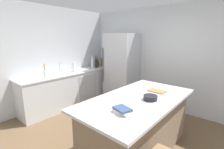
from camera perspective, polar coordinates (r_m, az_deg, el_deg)
wall_rear at (r=4.29m, az=19.83°, el=5.25°), size 6.00×0.10×2.60m
wall_left at (r=4.38m, az=-25.44°, el=4.90°), size 0.10×6.00×2.60m
counter_run_left at (r=4.61m, az=-14.13°, el=-4.67°), size 0.63×2.74×0.91m
kitchen_island at (r=2.74m, az=8.94°, el=-16.95°), size 1.07×2.03×0.90m
refrigerator at (r=4.60m, az=3.39°, el=2.23°), size 0.85×0.72×1.93m
sink_faucet at (r=4.36m, az=-17.92°, el=2.38°), size 0.15×0.05×0.30m
flower_vase at (r=4.12m, az=-22.68°, el=0.64°), size 0.08×0.08×0.32m
paper_towel_roll at (r=4.47m, az=-13.55°, el=2.60°), size 0.14×0.14×0.31m
vinegar_bottle at (r=5.32m, az=-3.64°, el=4.24°), size 0.06×0.06×0.26m
whiskey_bottle at (r=5.15m, az=-3.28°, el=4.17°), size 0.07×0.07×0.31m
syrup_bottle at (r=5.18m, az=-5.06°, el=3.80°), size 0.07×0.07×0.24m
hot_sauce_bottle at (r=5.05m, az=-5.31°, el=3.59°), size 0.05×0.05×0.23m
wine_bottle at (r=4.97m, az=-5.72°, el=3.96°), size 0.07×0.07×0.35m
soda_bottle at (r=4.92m, az=-6.93°, el=3.99°), size 0.08×0.08×0.38m
cookbook_stack at (r=2.05m, az=3.67°, el=-12.54°), size 0.25×0.21×0.07m
mixing_bowl at (r=2.50m, az=13.43°, el=-7.98°), size 0.21×0.21×0.07m
cutting_board at (r=2.91m, az=15.65°, el=-5.67°), size 0.29×0.19×0.02m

